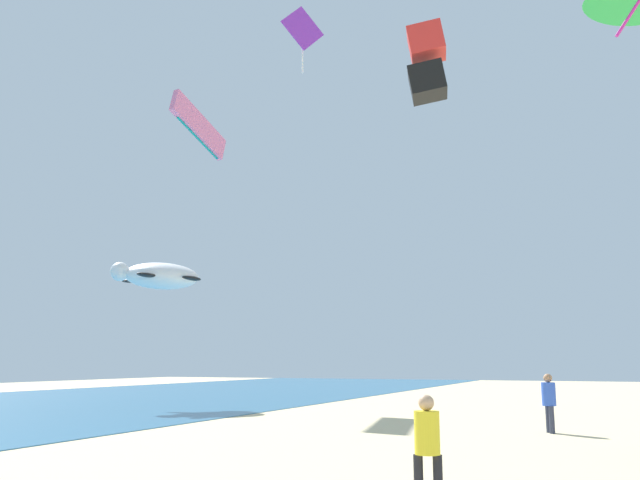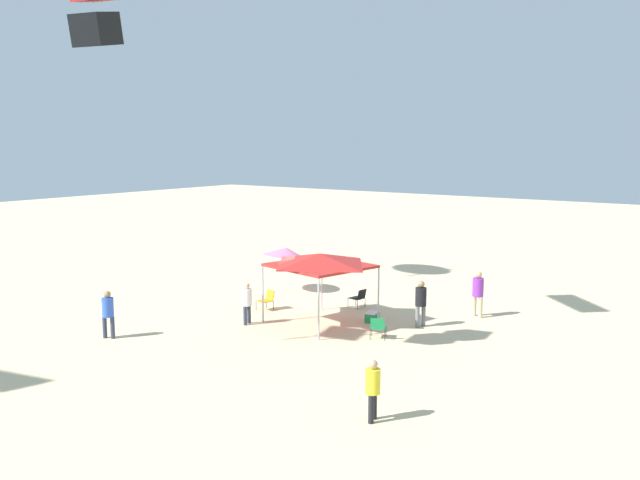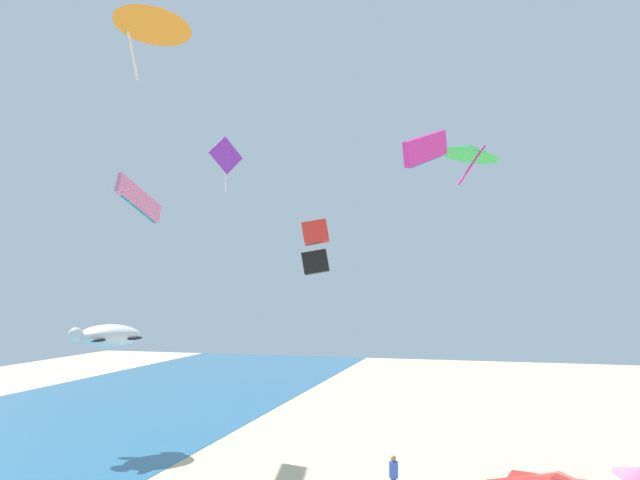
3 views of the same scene
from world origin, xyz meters
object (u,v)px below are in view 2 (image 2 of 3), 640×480
Objects in this scene: person_far_stroller at (478,290)px; kite_box_red at (95,7)px; person_beachcomber at (373,385)px; folding_chair_near_cooler at (378,326)px; person_watching_sky at (247,300)px; canopy_tent at (320,260)px; beach_umbrella at (286,252)px; folding_chair_facing_ocean at (359,297)px; cooler_box at (372,317)px; folding_chair_left_of_tent at (267,299)px; person_kite_handler at (108,310)px; person_by_tent at (421,300)px.

kite_box_red reaches higher than person_far_stroller.
person_beachcomber is (-1.93, 11.40, -0.15)m from person_far_stroller.
person_watching_sky is at bearing -11.83° from folding_chair_near_cooler.
canopy_tent is 2.11× the size of person_far_stroller.
beach_umbrella is 4.81m from folding_chair_facing_ocean.
canopy_tent is 5.89× the size of cooler_box.
folding_chair_left_of_tent is 0.44× the size of person_far_stroller.
person_watching_sky is (-2.42, 5.53, -0.91)m from beach_umbrella.
person_kite_handler is at bearing 136.38° from person_watching_sky.
folding_chair_near_cooler is 0.50× the size of person_watching_sky.
person_beachcomber is at bearing 38.24° from person_by_tent.
cooler_box is at bearing 26.51° from folding_chair_left_of_tent.
person_watching_sky is at bearing 113.69° from beach_umbrella.
kite_box_red is (4.48, 8.12, 10.29)m from folding_chair_near_cooler.
kite_box_red is (6.16, 13.16, 9.66)m from person_far_stroller.
canopy_tent is 6.07m from beach_umbrella.
canopy_tent is 2.20× the size of person_by_tent.
beach_umbrella reaches higher than folding_chair_left_of_tent.
person_kite_handler is at bearing 50.03° from canopy_tent.
person_watching_sky is at bearing -16.32° from folding_chair_facing_ocean.
person_watching_sky is 0.94× the size of person_kite_handler.
person_watching_sky is 5.16m from person_kite_handler.
folding_chair_left_of_tent is (3.09, -0.49, -2.02)m from canopy_tent.
kite_box_red is at bearing -92.58° from person_beachcomber.
canopy_tent reaches higher than person_watching_sky.
kite_box_red reaches higher than person_beachcomber.
canopy_tent is 4.83× the size of folding_chair_near_cooler.
person_kite_handler is (4.92, 9.08, 0.55)m from folding_chair_facing_ocean.
canopy_tent is 4.12m from person_by_tent.
person_far_stroller reaches higher than person_kite_handler.
person_kite_handler is (7.97, 5.52, 0.55)m from folding_chair_near_cooler.
kite_box_red reaches higher than canopy_tent.
canopy_tent reaches higher than person_far_stroller.
canopy_tent is 4.83× the size of folding_chair_facing_ocean.
cooler_box is at bearing -78.88° from folding_chair_near_cooler.
person_kite_handler is at bearing -20.82° from folding_chair_facing_ocean.
cooler_box is 14.90m from kite_box_red.
person_far_stroller is (-4.58, -4.52, -1.40)m from canopy_tent.
person_beachcomber reaches higher than folding_chair_near_cooler.
cooler_box is at bearing 25.73° from person_kite_handler.
folding_chair_facing_ocean is 11.96m from person_beachcomber.
canopy_tent is 3.23m from person_watching_sky.
beach_umbrella is 15.61m from kite_box_red.
person_far_stroller reaches higher than person_watching_sky.
cooler_box is 0.37× the size of person_by_tent.
person_far_stroller is at bearing -175.62° from beach_umbrella.
kite_box_red is at bearing 104.02° from beach_umbrella.
cooler_box is 9.97m from person_kite_handler.
person_kite_handler is (8.46, 7.89, -0.03)m from person_by_tent.
folding_chair_left_of_tent is 12.12m from person_beachcomber.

